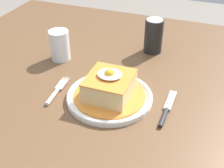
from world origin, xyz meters
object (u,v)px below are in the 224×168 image
object	(u,v)px
soda_can	(154,36)
knife	(166,112)
drinking_glass	(60,47)
fork	(55,92)
main_plate	(110,97)

from	to	relation	value
soda_can	knife	bearing A→B (deg)	-70.07
soda_can	drinking_glass	world-z (taller)	soda_can
fork	soda_can	bearing A→B (deg)	60.97
knife	soda_can	size ratio (longest dim) A/B	1.33
main_plate	soda_can	distance (m)	0.34
fork	soda_can	distance (m)	0.42
fork	knife	xyz separation A→B (m)	(0.32, 0.02, 0.00)
fork	drinking_glass	xyz separation A→B (m)	(-0.09, 0.19, 0.04)
main_plate	drinking_glass	bearing A→B (deg)	146.77
main_plate	drinking_glass	distance (m)	0.30
knife	drinking_glass	bearing A→B (deg)	157.52
main_plate	fork	xyz separation A→B (m)	(-0.16, -0.03, -0.00)
soda_can	main_plate	bearing A→B (deg)	-97.46
knife	soda_can	bearing A→B (deg)	109.93
main_plate	soda_can	bearing A→B (deg)	82.54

